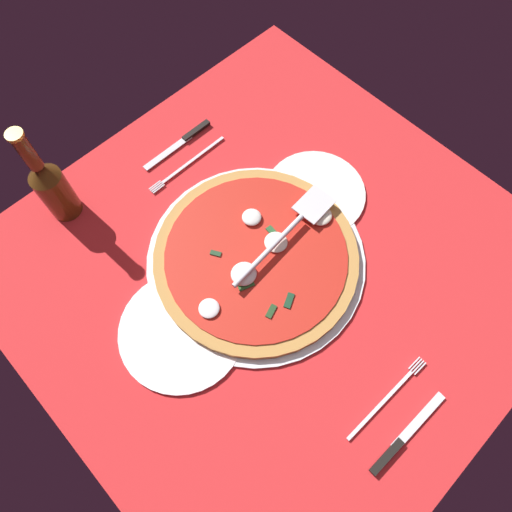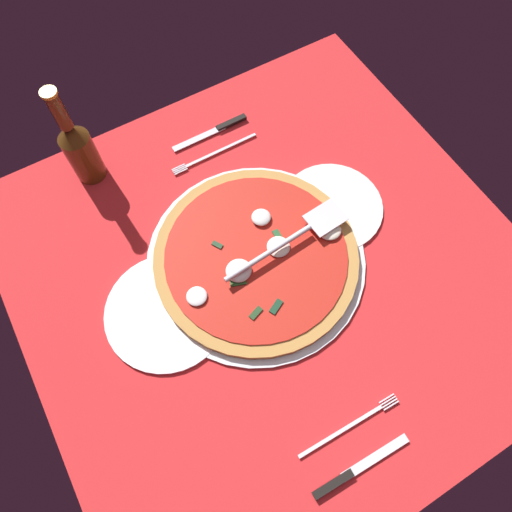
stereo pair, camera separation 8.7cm
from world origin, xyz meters
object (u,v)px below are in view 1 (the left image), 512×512
(pizza, at_px, (256,256))
(dinner_plate_right, at_px, (315,193))
(pizza_server, at_px, (287,232))
(place_setting_near, at_px, (394,420))
(dinner_plate_left, at_px, (182,331))
(place_setting_far, at_px, (186,152))
(beer_bottle, at_px, (51,186))

(pizza, bearing_deg, dinner_plate_right, 6.82)
(pizza_server, distance_m, place_setting_near, 0.37)
(dinner_plate_left, relative_size, place_setting_far, 1.11)
(dinner_plate_right, bearing_deg, pizza, -173.18)
(place_setting_near, xyz_separation_m, beer_bottle, (-0.15, 0.71, 0.08))
(dinner_plate_left, height_order, dinner_plate_right, same)
(pizza, xyz_separation_m, place_setting_far, (0.07, 0.28, -0.01))
(pizza_server, xyz_separation_m, beer_bottle, (-0.26, 0.35, 0.04))
(dinner_plate_right, relative_size, place_setting_near, 1.01)
(dinner_plate_left, relative_size, beer_bottle, 0.96)
(pizza, relative_size, beer_bottle, 1.65)
(place_setting_far, distance_m, beer_bottle, 0.28)
(pizza, distance_m, beer_bottle, 0.40)
(pizza, height_order, place_setting_far, pizza)
(pizza_server, bearing_deg, place_setting_far, 86.10)
(place_setting_near, bearing_deg, dinner_plate_right, 61.16)
(dinner_plate_left, height_order, pizza_server, pizza_server)
(dinner_plate_left, distance_m, place_setting_far, 0.39)
(pizza, distance_m, place_setting_far, 0.29)
(place_setting_near, distance_m, beer_bottle, 0.73)
(pizza_server, distance_m, place_setting_far, 0.30)
(dinner_plate_right, height_order, place_setting_far, place_setting_far)
(place_setting_near, bearing_deg, pizza, 85.50)
(place_setting_far, xyz_separation_m, beer_bottle, (-0.26, 0.06, 0.08))
(place_setting_near, bearing_deg, dinner_plate_left, 114.82)
(dinner_plate_left, bearing_deg, place_setting_near, -66.83)
(pizza_server, bearing_deg, place_setting_near, -111.19)
(dinner_plate_right, height_order, place_setting_near, place_setting_near)
(place_setting_near, height_order, beer_bottle, beer_bottle)
(pizza, relative_size, pizza_server, 1.47)
(dinner_plate_right, distance_m, place_setting_near, 0.45)
(dinner_plate_left, xyz_separation_m, beer_bottle, (-0.00, 0.35, 0.08))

